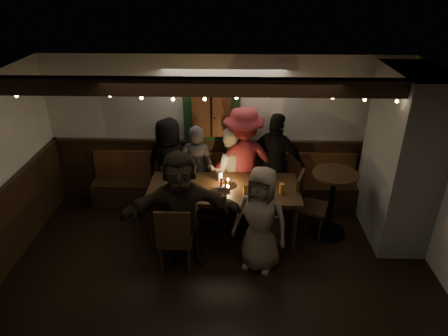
{
  "coord_description": "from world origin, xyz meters",
  "views": [
    {
      "loc": [
        0.18,
        -3.88,
        3.84
      ],
      "look_at": [
        0.03,
        1.6,
        1.05
      ],
      "focal_mm": 32.0,
      "sensor_mm": 36.0,
      "label": 1
    }
  ],
  "objects_px": {
    "person_e": "(276,163)",
    "person_g": "(261,220)",
    "dining_table": "(224,191)",
    "person_c": "(229,169)",
    "chair_near_left": "(175,236)",
    "chair_near_right": "(265,236)",
    "person_d": "(243,160)",
    "chair_end": "(306,200)",
    "high_top": "(332,196)",
    "person_b": "(197,169)",
    "person_f": "(181,210)",
    "person_a": "(170,165)"
  },
  "relations": [
    {
      "from": "person_e",
      "to": "person_g",
      "type": "bearing_deg",
      "value": 102.74
    },
    {
      "from": "dining_table",
      "to": "person_e",
      "type": "relative_size",
      "value": 1.33
    },
    {
      "from": "person_g",
      "to": "person_c",
      "type": "bearing_deg",
      "value": 127.97
    },
    {
      "from": "chair_near_left",
      "to": "person_c",
      "type": "distance_m",
      "value": 1.81
    },
    {
      "from": "chair_near_right",
      "to": "person_d",
      "type": "height_order",
      "value": "person_d"
    },
    {
      "from": "chair_end",
      "to": "person_e",
      "type": "distance_m",
      "value": 0.89
    },
    {
      "from": "person_c",
      "to": "person_g",
      "type": "bearing_deg",
      "value": 94.51
    },
    {
      "from": "chair_near_left",
      "to": "chair_end",
      "type": "relative_size",
      "value": 1.03
    },
    {
      "from": "person_d",
      "to": "person_e",
      "type": "height_order",
      "value": "person_d"
    },
    {
      "from": "high_top",
      "to": "person_g",
      "type": "xyz_separation_m",
      "value": [
        -1.15,
        -0.81,
        0.09
      ]
    },
    {
      "from": "chair_near_left",
      "to": "person_e",
      "type": "height_order",
      "value": "person_e"
    },
    {
      "from": "person_e",
      "to": "person_g",
      "type": "distance_m",
      "value": 1.61
    },
    {
      "from": "chair_end",
      "to": "high_top",
      "type": "xyz_separation_m",
      "value": [
        0.39,
        -0.04,
        0.11
      ]
    },
    {
      "from": "person_c",
      "to": "person_d",
      "type": "xyz_separation_m",
      "value": [
        0.24,
        0.0,
        0.17
      ]
    },
    {
      "from": "person_b",
      "to": "person_c",
      "type": "bearing_deg",
      "value": -173.27
    },
    {
      "from": "dining_table",
      "to": "person_g",
      "type": "xyz_separation_m",
      "value": [
        0.52,
        -0.79,
        0.03
      ]
    },
    {
      "from": "dining_table",
      "to": "high_top",
      "type": "relative_size",
      "value": 2.12
    },
    {
      "from": "person_f",
      "to": "person_b",
      "type": "bearing_deg",
      "value": 78.23
    },
    {
      "from": "high_top",
      "to": "person_b",
      "type": "height_order",
      "value": "person_b"
    },
    {
      "from": "person_f",
      "to": "person_e",
      "type": "bearing_deg",
      "value": 38.44
    },
    {
      "from": "chair_near_right",
      "to": "person_b",
      "type": "bearing_deg",
      "value": 126.45
    },
    {
      "from": "high_top",
      "to": "person_b",
      "type": "xyz_separation_m",
      "value": [
        -2.14,
        0.68,
        0.09
      ]
    },
    {
      "from": "person_c",
      "to": "person_d",
      "type": "bearing_deg",
      "value": 168.33
    },
    {
      "from": "person_f",
      "to": "person_g",
      "type": "xyz_separation_m",
      "value": [
        1.08,
        -0.07,
        -0.09
      ]
    },
    {
      "from": "high_top",
      "to": "person_d",
      "type": "distance_m",
      "value": 1.56
    },
    {
      "from": "dining_table",
      "to": "person_f",
      "type": "distance_m",
      "value": 0.92
    },
    {
      "from": "person_f",
      "to": "person_g",
      "type": "bearing_deg",
      "value": -12.06
    },
    {
      "from": "person_e",
      "to": "person_f",
      "type": "distance_m",
      "value": 2.06
    },
    {
      "from": "person_b",
      "to": "person_e",
      "type": "relative_size",
      "value": 0.9
    },
    {
      "from": "dining_table",
      "to": "chair_near_left",
      "type": "bearing_deg",
      "value": -124.35
    },
    {
      "from": "chair_near_left",
      "to": "high_top",
      "type": "relative_size",
      "value": 0.96
    },
    {
      "from": "person_e",
      "to": "person_f",
      "type": "bearing_deg",
      "value": 71.38
    },
    {
      "from": "chair_near_left",
      "to": "dining_table",
      "type": "bearing_deg",
      "value": 55.65
    },
    {
      "from": "chair_near_right",
      "to": "chair_near_left",
      "type": "bearing_deg",
      "value": -171.68
    },
    {
      "from": "person_d",
      "to": "person_g",
      "type": "relative_size",
      "value": 1.19
    },
    {
      "from": "chair_near_right",
      "to": "high_top",
      "type": "relative_size",
      "value": 0.77
    },
    {
      "from": "chair_near_right",
      "to": "person_g",
      "type": "distance_m",
      "value": 0.32
    },
    {
      "from": "chair_near_right",
      "to": "chair_end",
      "type": "relative_size",
      "value": 0.83
    },
    {
      "from": "high_top",
      "to": "person_g",
      "type": "height_order",
      "value": "person_g"
    },
    {
      "from": "chair_near_left",
      "to": "person_g",
      "type": "distance_m",
      "value": 1.18
    },
    {
      "from": "person_b",
      "to": "person_c",
      "type": "relative_size",
      "value": 1.03
    },
    {
      "from": "person_e",
      "to": "person_f",
      "type": "height_order",
      "value": "person_f"
    },
    {
      "from": "person_f",
      "to": "person_a",
      "type": "bearing_deg",
      "value": 96.37
    },
    {
      "from": "high_top",
      "to": "person_b",
      "type": "relative_size",
      "value": 0.7
    },
    {
      "from": "chair_near_right",
      "to": "person_b",
      "type": "relative_size",
      "value": 0.54
    },
    {
      "from": "chair_end",
      "to": "person_e",
      "type": "xyz_separation_m",
      "value": [
        -0.43,
        0.72,
        0.3
      ]
    },
    {
      "from": "person_f",
      "to": "chair_near_left",
      "type": "bearing_deg",
      "value": -117.61
    },
    {
      "from": "person_e",
      "to": "chair_end",
      "type": "bearing_deg",
      "value": 145.37
    },
    {
      "from": "chair_near_left",
      "to": "person_c",
      "type": "xyz_separation_m",
      "value": [
        0.7,
        1.66,
        0.17
      ]
    },
    {
      "from": "person_e",
      "to": "high_top",
      "type": "bearing_deg",
      "value": 161.84
    }
  ]
}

